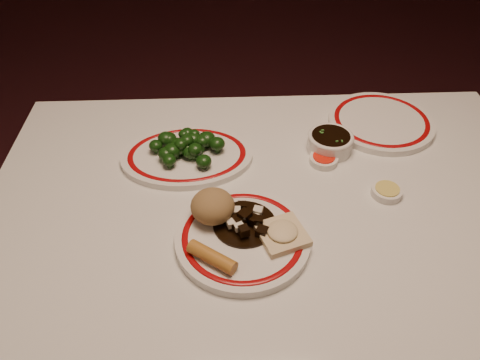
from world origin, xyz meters
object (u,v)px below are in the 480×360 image
fried_wonton (282,233)px  soy_bowl (330,143)px  spring_roll (212,257)px  stirfry_heap (244,221)px  main_plate (243,238)px  dining_table (274,246)px  broccoli_pile (186,145)px  broccoli_plate (187,156)px  rice_mound (213,206)px

fried_wonton → soy_bowl: same height
spring_roll → stirfry_heap: (0.06, 0.09, -0.00)m
main_plate → dining_table: bearing=42.6°
fried_wonton → main_plate: bearing=175.0°
stirfry_heap → broccoli_pile: size_ratio=0.71×
spring_roll → broccoli_pile: broccoli_pile is taller
dining_table → stirfry_heap: (-0.07, -0.04, 0.12)m
stirfry_heap → broccoli_pile: broccoli_pile is taller
spring_roll → stirfry_heap: size_ratio=0.78×
soy_bowl → main_plate: bearing=-128.2°
dining_table → soy_bowl: 0.28m
soy_bowl → fried_wonton: bearing=-117.0°
broccoli_plate → soy_bowl: size_ratio=2.98×
stirfry_heap → broccoli_pile: (-0.12, 0.23, 0.01)m
main_plate → soy_bowl: size_ratio=2.91×
broccoli_pile → fried_wonton: bearing=-54.1°
fried_wonton → broccoli_plate: (-0.19, 0.26, -0.02)m
spring_roll → soy_bowl: spring_roll is taller
broccoli_plate → soy_bowl: 0.33m
rice_mound → broccoli_plate: (-0.06, 0.20, -0.04)m
main_plate → stirfry_heap: 0.03m
rice_mound → stirfry_heap: (0.06, -0.02, -0.02)m
broccoli_plate → broccoli_pile: 0.03m
broccoli_plate → spring_roll: bearing=-79.5°
dining_table → soy_bowl: size_ratio=11.64×
fried_wonton → soy_bowl: (0.14, 0.28, -0.01)m
spring_roll → rice_mound: bearing=35.2°
dining_table → rice_mound: bearing=-173.2°
stirfry_heap → soy_bowl: bearing=49.4°
fried_wonton → dining_table: bearing=92.2°
soy_bowl → rice_mound: bearing=-140.3°
main_plate → spring_roll: 0.08m
main_plate → rice_mound: rice_mound is taller
rice_mound → broccoli_plate: bearing=106.3°
rice_mound → main_plate: bearing=-42.0°
broccoli_pile → soy_bowl: 0.33m
fried_wonton → broccoli_pile: 0.32m
dining_table → stirfry_heap: bearing=-150.9°
broccoli_pile → broccoli_plate: bearing=-40.7°
broccoli_plate → dining_table: bearing=-45.7°
dining_table → main_plate: (-0.07, -0.06, 0.10)m
broccoli_plate → main_plate: bearing=-65.6°
rice_mound → broccoli_pile: rice_mound is taller
spring_roll → soy_bowl: (0.27, 0.33, -0.01)m
dining_table → spring_roll: bearing=-135.9°
fried_wonton → broccoli_plate: bearing=125.8°
spring_roll → broccoli_pile: 0.32m
main_plate → spring_roll: bearing=-134.1°
spring_roll → fried_wonton: bearing=-31.9°
rice_mound → stirfry_heap: 0.07m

